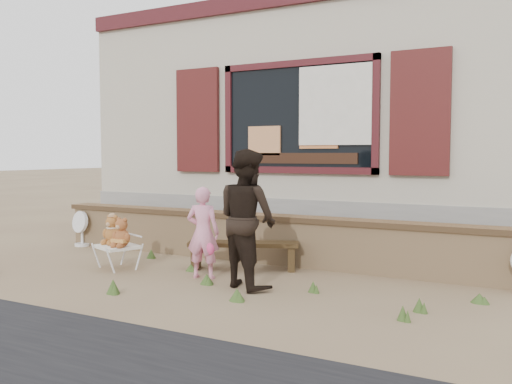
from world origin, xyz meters
The scene contains 11 objects.
ground centered at (0.00, 0.00, 0.00)m, with size 80.00×80.00×0.00m, color brown.
shopfront centered at (0.00, 4.49, 2.00)m, with size 8.04×5.13×4.00m.
brick_wall centered at (0.00, 1.00, 0.34)m, with size 7.10×0.36×0.67m.
bench centered at (-0.10, 0.43, 0.27)m, with size 1.42×0.83×0.36m.
folding_chair centered at (-1.57, -0.29, 0.28)m, with size 0.64×0.61×0.31m.
teddy_bear_left centered at (-1.70, -0.23, 0.51)m, with size 0.29×0.25×0.39m, color brown, non-canonical shape.
teddy_bear_right centered at (-1.44, -0.34, 0.50)m, with size 0.28×0.24×0.38m, color brown, non-canonical shape.
child centered at (-0.29, -0.21, 0.55)m, with size 0.40×0.26×1.11m, color pink.
adult centered at (0.38, -0.34, 0.77)m, with size 0.75×0.59×1.55m, color black.
fan_left centered at (-3.30, 0.80, 0.29)m, with size 0.37×0.24×0.57m.
grass_tufts centered at (0.21, -0.51, 0.06)m, with size 5.67×1.91×0.16m.
Camera 1 is at (3.26, -5.62, 1.49)m, focal length 38.00 mm.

